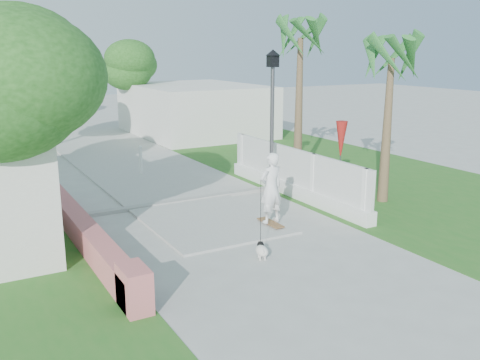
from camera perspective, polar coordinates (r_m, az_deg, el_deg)
ground at (r=11.02m, az=6.01°, el=-10.12°), size 90.00×90.00×0.00m
path_strip at (r=29.13m, az=-17.32°, el=4.47°), size 3.20×36.00×0.06m
curb at (r=15.97m, az=-6.47°, el=-2.27°), size 6.50×0.25×0.10m
grass_right at (r=21.16m, az=9.06°, el=1.52°), size 8.00×20.00×0.01m
pink_wall at (r=12.71m, az=-15.98°, el=-5.77°), size 0.45×8.20×0.80m
lattice_fence at (r=16.59m, az=5.72°, el=0.12°), size 0.35×7.00×1.50m
building_right at (r=28.92m, az=-4.86°, el=7.53°), size 6.00×8.00×2.60m
street_lamp at (r=16.38m, az=3.44°, el=6.69°), size 0.44×0.44×4.44m
bollard at (r=19.56m, az=-10.55°, el=2.18°), size 0.14×0.14×1.09m
patio_umbrella at (r=16.81m, az=10.73°, el=4.10°), size 0.36×0.36×2.30m
tree_left_near at (r=11.27m, az=-22.39°, el=9.57°), size 3.60×3.60×5.28m
tree_path_left at (r=24.34m, az=-22.87°, el=11.28°), size 3.40×3.40×5.23m
tree_path_right at (r=29.61m, az=-11.59°, el=11.71°), size 3.00×3.00×4.79m
palm_far at (r=18.04m, az=6.46°, el=13.84°), size 1.80×1.80×5.30m
palm_near at (r=16.03m, az=15.81°, el=11.53°), size 1.80×1.80×4.70m
skateboarder at (r=12.82m, az=2.38°, el=-2.65°), size 1.69×2.05×1.93m
dog at (r=11.76m, az=2.32°, el=-7.46°), size 0.35×0.49×0.35m
parked_car at (r=38.23m, az=-20.66°, el=7.31°), size 4.35×2.83×1.38m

